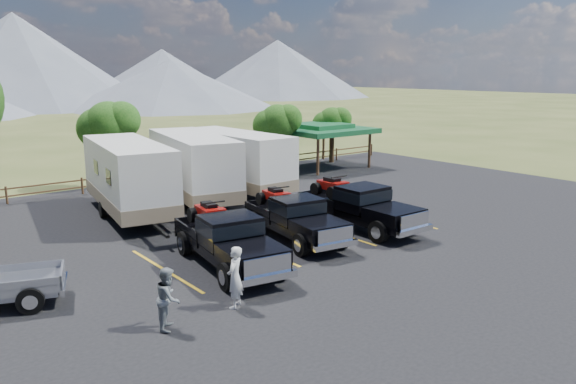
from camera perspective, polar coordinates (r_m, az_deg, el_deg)
ground at (r=20.94m, az=7.73°, el=-7.41°), size 320.00×320.00×0.00m
asphalt_lot at (r=22.99m, az=2.33°, el=-5.44°), size 44.00×34.00×0.04m
stall_lines at (r=23.71m, az=0.75°, el=-4.82°), size 12.12×5.50×0.01m
tree_ne_a at (r=38.61m, az=-1.11°, el=7.02°), size 3.11×2.92×4.76m
tree_ne_b at (r=43.25m, az=4.47°, el=7.08°), size 2.77×2.59×4.27m
tree_north at (r=34.97m, az=-17.78°, el=6.48°), size 3.46×3.24×5.25m
rail_fence at (r=36.55m, az=-11.26°, el=1.94°), size 36.12×0.12×1.00m
pavilion at (r=41.21m, az=3.39°, el=6.37°), size 6.20×6.20×3.22m
rig_left at (r=20.44m, az=-6.19°, el=-4.70°), size 3.02×6.63×2.13m
rig_center at (r=23.51m, az=0.64°, el=-2.50°), size 2.83×6.29×2.03m
rig_right at (r=25.40m, az=7.12°, el=-1.31°), size 2.36×6.53×2.17m
trailer_left at (r=28.13m, az=-15.87°, el=1.39°), size 4.06×10.44×3.61m
trailer_center at (r=30.48m, az=-9.60°, el=2.52°), size 4.39×10.46×3.63m
trailer_right at (r=32.36m, az=-5.36°, el=3.10°), size 2.83×10.13×3.52m
person_a at (r=16.94m, az=-5.41°, el=-8.62°), size 0.83×0.77×1.90m
person_b at (r=15.95m, az=-12.06°, el=-10.48°), size 1.04×1.08×1.75m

